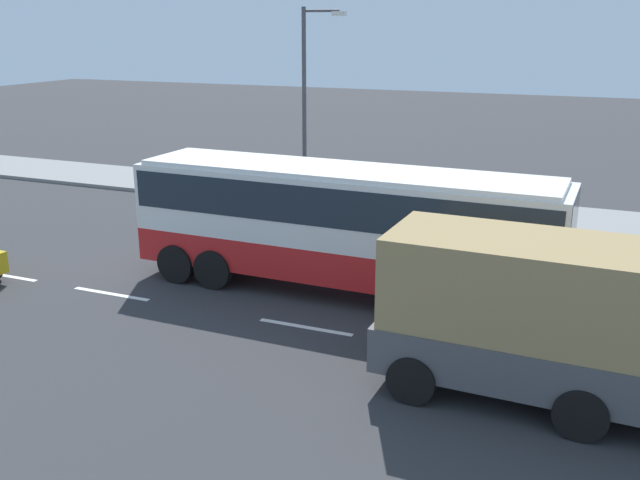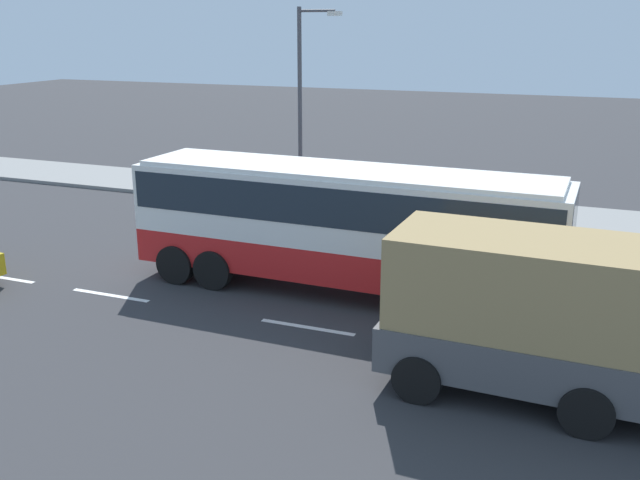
% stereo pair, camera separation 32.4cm
% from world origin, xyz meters
% --- Properties ---
extents(ground_plane, '(120.00, 120.00, 0.00)m').
position_xyz_m(ground_plane, '(0.00, 0.00, 0.00)').
color(ground_plane, '#333335').
extents(sidewalk_curb, '(80.00, 4.00, 0.15)m').
position_xyz_m(sidewalk_curb, '(0.00, 9.60, 0.07)').
color(sidewalk_curb, gray).
rests_on(sidewalk_curb, ground_plane).
extents(coach_bus, '(11.50, 2.78, 3.39)m').
position_xyz_m(coach_bus, '(1.34, -0.13, 2.10)').
color(coach_bus, red).
rests_on(coach_bus, ground_plane).
extents(cargo_truck, '(8.34, 2.80, 3.16)m').
position_xyz_m(cargo_truck, '(7.67, -4.05, 1.68)').
color(cargo_truck, navy).
rests_on(cargo_truck, ground_plane).
extents(pedestrian_near_curb, '(0.32, 0.32, 1.59)m').
position_xyz_m(pedestrian_near_curb, '(-2.31, 8.44, 1.06)').
color(pedestrian_near_curb, brown).
rests_on(pedestrian_near_curb, sidewalk_curb).
extents(pedestrian_at_crossing, '(0.32, 0.32, 1.58)m').
position_xyz_m(pedestrian_at_crossing, '(-5.52, 9.53, 1.05)').
color(pedestrian_at_crossing, brown).
rests_on(pedestrian_at_crossing, sidewalk_curb).
extents(street_lamp, '(1.72, 0.24, 7.42)m').
position_xyz_m(street_lamp, '(-3.13, 7.91, 4.38)').
color(street_lamp, '#47474C').
rests_on(street_lamp, sidewalk_curb).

